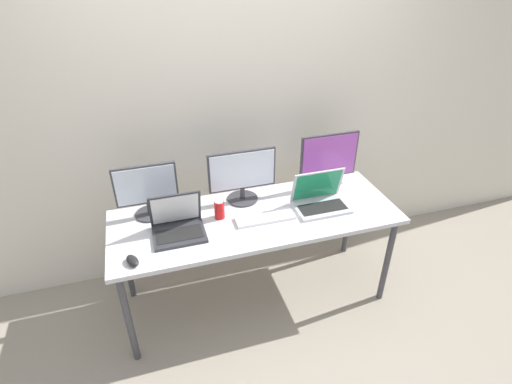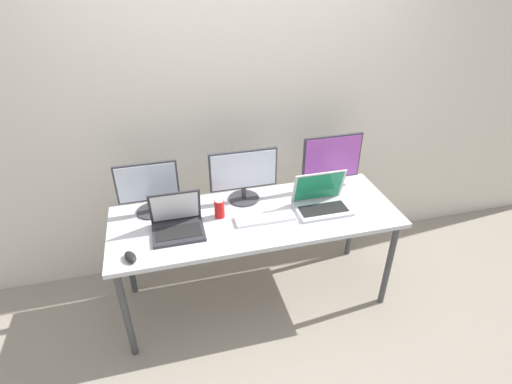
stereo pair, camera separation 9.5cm
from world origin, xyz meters
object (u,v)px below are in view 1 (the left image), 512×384
at_px(laptop_secondary, 320,199).
at_px(mouse_by_keyboard, 132,261).
at_px(monitor_left, 146,190).
at_px(monitor_right, 329,160).
at_px(work_desk, 256,223).
at_px(monitor_center, 242,175).
at_px(laptop_silver, 178,224).
at_px(soda_can_near_keyboard, 219,209).
at_px(keyboard_main, 265,218).

distance_m(laptop_secondary, mouse_by_keyboard, 1.26).
height_order(monitor_left, monitor_right, monitor_right).
relative_size(work_desk, laptop_secondary, 5.24).
bearing_deg(monitor_center, laptop_silver, -153.09).
height_order(work_desk, laptop_secondary, laptop_secondary).
bearing_deg(laptop_silver, soda_can_near_keyboard, 15.67).
xyz_separation_m(work_desk, mouse_by_keyboard, (-0.79, -0.24, 0.08)).
xyz_separation_m(monitor_right, laptop_silver, (-1.12, -0.25, -0.15)).
bearing_deg(laptop_silver, monitor_right, 12.64).
bearing_deg(laptop_silver, keyboard_main, -2.75).
height_order(monitor_left, mouse_by_keyboard, monitor_left).
xyz_separation_m(monitor_right, keyboard_main, (-0.56, -0.28, -0.20)).
bearing_deg(soda_can_near_keyboard, monitor_center, 39.43).
bearing_deg(work_desk, monitor_left, 162.22).
relative_size(work_desk, keyboard_main, 4.88).
distance_m(monitor_right, soda_can_near_keyboard, 0.87).
bearing_deg(laptop_secondary, soda_can_near_keyboard, 174.47).
distance_m(work_desk, keyboard_main, 0.10).
height_order(monitor_right, laptop_silver, monitor_right).
relative_size(monitor_left, soda_can_near_keyboard, 3.12).
relative_size(laptop_silver, mouse_by_keyboard, 2.93).
xyz_separation_m(monitor_right, soda_can_near_keyboard, (-0.84, -0.17, -0.15)).
bearing_deg(mouse_by_keyboard, monitor_right, -4.06).
xyz_separation_m(keyboard_main, mouse_by_keyboard, (-0.84, -0.19, 0.01)).
height_order(monitor_right, soda_can_near_keyboard, monitor_right).
xyz_separation_m(monitor_center, laptop_silver, (-0.48, -0.24, -0.14)).
bearing_deg(work_desk, monitor_right, 19.83).
distance_m(work_desk, laptop_secondary, 0.46).
bearing_deg(mouse_by_keyboard, work_desk, -5.26).
bearing_deg(monitor_right, keyboard_main, -153.84).
relative_size(monitor_center, keyboard_main, 1.20).
bearing_deg(laptop_silver, monitor_center, 26.91).
bearing_deg(mouse_by_keyboard, laptop_secondary, -12.04).
bearing_deg(monitor_left, soda_can_near_keyboard, -21.08).
bearing_deg(soda_can_near_keyboard, laptop_silver, -164.33).
height_order(monitor_left, monitor_center, monitor_center).
height_order(keyboard_main, soda_can_near_keyboard, soda_can_near_keyboard).
bearing_deg(mouse_by_keyboard, monitor_center, 8.54).
xyz_separation_m(monitor_center, keyboard_main, (0.08, -0.27, -0.19)).
bearing_deg(monitor_left, laptop_silver, -58.07).
distance_m(work_desk, soda_can_near_keyboard, 0.27).
bearing_deg(work_desk, mouse_by_keyboard, -162.92).
height_order(laptop_silver, mouse_by_keyboard, laptop_silver).
bearing_deg(soda_can_near_keyboard, mouse_by_keyboard, -152.62).
relative_size(work_desk, laptop_silver, 6.00).
xyz_separation_m(monitor_center, soda_can_near_keyboard, (-0.20, -0.16, -0.14)).
distance_m(monitor_left, keyboard_main, 0.78).
bearing_deg(soda_can_near_keyboard, keyboard_main, -20.71).
bearing_deg(monitor_center, soda_can_near_keyboard, -140.57).
bearing_deg(monitor_left, keyboard_main, -20.94).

